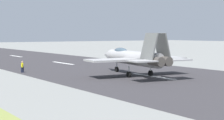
# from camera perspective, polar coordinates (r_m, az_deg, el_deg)

# --- Properties ---
(ground_plane) EXTENTS (400.00, 400.00, 0.00)m
(ground_plane) POSITION_cam_1_polar(r_m,az_deg,el_deg) (45.25, 6.65, -2.68)
(ground_plane) COLOR gray
(runway_strip) EXTENTS (240.00, 26.00, 0.02)m
(runway_strip) POSITION_cam_1_polar(r_m,az_deg,el_deg) (45.23, 6.67, -2.67)
(runway_strip) COLOR #333034
(runway_strip) RESTS_ON ground
(fighter_jet) EXTENTS (16.90, 13.79, 5.58)m
(fighter_jet) POSITION_cam_1_polar(r_m,az_deg,el_deg) (46.00, 3.47, 0.43)
(fighter_jet) COLOR #9E9C9D
(fighter_jet) RESTS_ON ground
(crew_person) EXTENTS (0.65, 0.43, 1.63)m
(crew_person) POSITION_cam_1_polar(r_m,az_deg,el_deg) (51.01, -14.40, -1.09)
(crew_person) COLOR #1E2338
(crew_person) RESTS_ON ground
(marker_cone_mid) EXTENTS (0.44, 0.44, 0.55)m
(marker_cone_mid) POSITION_cam_1_polar(r_m,az_deg,el_deg) (60.79, 9.11, -0.68)
(marker_cone_mid) COLOR orange
(marker_cone_mid) RESTS_ON ground
(marker_cone_far) EXTENTS (0.44, 0.44, 0.55)m
(marker_cone_far) POSITION_cam_1_polar(r_m,az_deg,el_deg) (69.63, 2.41, -0.02)
(marker_cone_far) COLOR orange
(marker_cone_far) RESTS_ON ground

